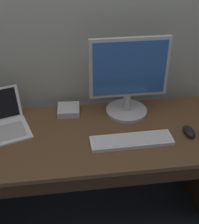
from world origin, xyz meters
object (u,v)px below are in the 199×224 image
object	(u,v)px
wired_keyboard	(132,141)
computer_mouse	(189,131)
external_monitor	(129,80)
external_drive_box	(69,110)

from	to	relation	value
wired_keyboard	computer_mouse	xyz separation A→B (m)	(0.33, 0.03, 0.01)
external_monitor	wired_keyboard	xyz separation A→B (m)	(-0.03, -0.28, -0.21)
wired_keyboard	external_drive_box	distance (m)	0.46
external_monitor	wired_keyboard	world-z (taller)	external_monitor
computer_mouse	external_drive_box	xyz separation A→B (m)	(-0.64, 0.31, 0.00)
external_monitor	computer_mouse	size ratio (longest dim) A/B	4.38
external_monitor	external_drive_box	xyz separation A→B (m)	(-0.35, 0.05, -0.21)
computer_mouse	external_drive_box	distance (m)	0.71
computer_mouse	external_drive_box	world-z (taller)	external_drive_box
external_monitor	wired_keyboard	bearing A→B (deg)	-96.66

